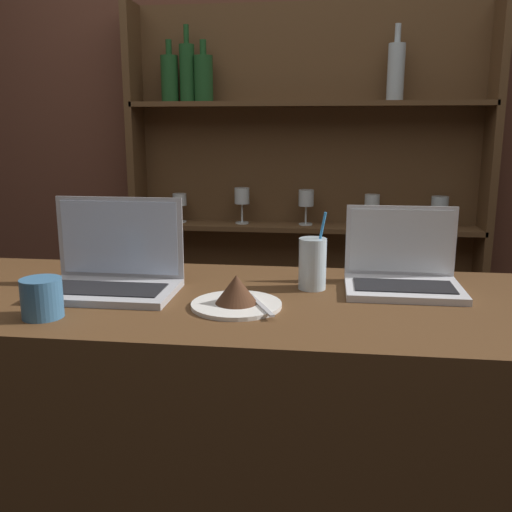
% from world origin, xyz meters
% --- Properties ---
extents(bar_counter, '(1.90, 0.67, 1.09)m').
position_xyz_m(bar_counter, '(0.00, 0.33, 0.55)').
color(bar_counter, '#4C3019').
rests_on(bar_counter, ground_plane).
extents(back_wall, '(7.00, 0.06, 2.70)m').
position_xyz_m(back_wall, '(0.00, 1.45, 1.35)').
color(back_wall, brown).
rests_on(back_wall, ground_plane).
extents(back_shelf, '(1.47, 0.18, 2.00)m').
position_xyz_m(back_shelf, '(0.12, 1.37, 1.05)').
color(back_shelf, brown).
rests_on(back_shelf, ground_plane).
extents(laptop_near, '(0.35, 0.23, 0.24)m').
position_xyz_m(laptop_near, '(-0.34, 0.35, 1.14)').
color(laptop_near, '#ADADB2').
rests_on(laptop_near, bar_counter).
extents(laptop_far, '(0.30, 0.22, 0.21)m').
position_xyz_m(laptop_far, '(0.42, 0.47, 1.14)').
color(laptop_far, silver).
rests_on(laptop_far, bar_counter).
extents(cake_plate, '(0.22, 0.22, 0.08)m').
position_xyz_m(cake_plate, '(0.01, 0.25, 1.12)').
color(cake_plate, silver).
rests_on(cake_plate, bar_counter).
extents(water_glass, '(0.07, 0.07, 0.21)m').
position_xyz_m(water_glass, '(0.18, 0.43, 1.16)').
color(water_glass, silver).
rests_on(water_glass, bar_counter).
extents(coffee_cup, '(0.09, 0.09, 0.09)m').
position_xyz_m(coffee_cup, '(-0.41, 0.12, 1.14)').
color(coffee_cup, '#38668C').
rests_on(coffee_cup, bar_counter).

